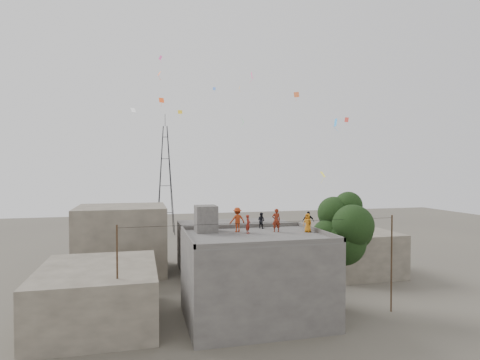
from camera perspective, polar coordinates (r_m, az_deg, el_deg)
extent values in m
plane|color=#4F4A41|center=(30.78, 2.22, -19.16)|extent=(140.00, 140.00, 0.00)
cube|color=#474442|center=(29.85, 2.23, -13.77)|extent=(10.00, 8.00, 6.00)
cube|color=#514E4C|center=(29.19, 2.23, -7.99)|extent=(10.00, 8.00, 0.10)
cube|color=#474442|center=(32.90, 0.31, -6.54)|extent=(10.00, 0.15, 0.30)
cube|color=#474442|center=(25.47, 4.73, -8.95)|extent=(10.00, 0.15, 0.30)
cube|color=#474442|center=(30.88, 11.11, -7.11)|extent=(0.15, 8.00, 0.30)
cube|color=#474442|center=(28.20, -7.51, -7.93)|extent=(0.15, 8.00, 0.30)
cube|color=#474442|center=(30.85, -4.87, -5.50)|extent=(1.60, 1.80, 2.00)
cube|color=#574F45|center=(31.08, -19.53, -15.15)|extent=(8.00, 10.00, 4.00)
cube|color=#474442|center=(43.65, -0.42, -9.51)|extent=(12.00, 9.00, 5.00)
cube|color=#574F45|center=(44.30, -16.49, -8.10)|extent=(9.00, 8.00, 7.00)
cube|color=#574F45|center=(44.48, 16.29, -9.76)|extent=(7.00, 8.00, 4.40)
cylinder|color=black|center=(33.22, 14.36, -14.01)|extent=(0.44, 0.44, 4.00)
cylinder|color=black|center=(32.98, 14.53, -11.26)|extent=(0.64, 0.91, 2.14)
sphere|color=black|center=(32.50, 14.40, -8.57)|extent=(3.60, 3.60, 3.60)
sphere|color=black|center=(33.16, 15.84, -6.98)|extent=(3.00, 3.00, 3.00)
sphere|color=black|center=(32.46, 12.57, -7.85)|extent=(2.80, 2.80, 2.80)
sphere|color=black|center=(31.79, 15.74, -6.25)|extent=(3.20, 3.20, 3.20)
sphere|color=black|center=(32.84, 13.21, -4.58)|extent=(2.60, 2.60, 2.60)
sphere|color=black|center=(33.04, 15.16, -3.51)|extent=(2.20, 2.20, 2.20)
cylinder|color=black|center=(27.15, -17.05, -13.87)|extent=(0.12, 0.12, 7.40)
cylinder|color=black|center=(33.25, 20.74, -11.03)|extent=(0.12, 0.12, 7.40)
cylinder|color=black|center=(27.98, 3.95, -6.02)|extent=(20.00, 0.52, 0.02)
cylinder|color=black|center=(66.89, -11.25, -0.08)|extent=(1.27, 1.27, 18.01)
cylinder|color=black|center=(66.99, -9.80, -0.07)|extent=(1.27, 1.27, 18.01)
cylinder|color=black|center=(68.68, -9.90, -0.03)|extent=(1.27, 1.27, 18.01)
cylinder|color=black|center=(68.58, -11.32, -0.04)|extent=(1.27, 1.27, 18.01)
cube|color=black|center=(68.15, -10.54, -4.59)|extent=(2.36, 0.08, 0.08)
cube|color=black|center=(68.15, -10.54, -4.59)|extent=(0.08, 2.36, 0.08)
cube|color=black|center=(67.81, -10.56, -0.81)|extent=(1.81, 0.08, 0.08)
cube|color=black|center=(67.81, -10.56, -0.81)|extent=(0.08, 1.81, 0.08)
cube|color=black|center=(67.78, -10.58, 2.99)|extent=(1.26, 0.08, 0.08)
cube|color=black|center=(67.78, -10.58, 2.99)|extent=(0.08, 1.26, 0.08)
cube|color=black|center=(67.96, -10.60, 6.03)|extent=(0.82, 0.08, 0.08)
cube|color=black|center=(67.96, -10.60, 6.03)|extent=(0.08, 0.82, 0.08)
cylinder|color=black|center=(68.24, -10.61, 8.37)|extent=(0.08, 0.08, 2.00)
imported|color=maroon|center=(30.78, 5.17, -5.72)|extent=(0.69, 0.48, 1.78)
imported|color=#C87316|center=(30.96, 9.59, -6.02)|extent=(0.79, 0.83, 1.43)
imported|color=black|center=(32.52, 3.04, -5.76)|extent=(0.77, 0.80, 1.29)
imported|color=black|center=(31.23, 9.68, -5.83)|extent=(0.97, 0.56, 1.56)
imported|color=#9B3111|center=(30.68, -0.39, -5.66)|extent=(1.28, 0.83, 1.86)
imported|color=maroon|center=(29.99, 1.15, -6.29)|extent=(0.55, 0.61, 1.39)
plane|color=#DF4817|center=(33.14, -11.10, 11.08)|extent=(0.44, 0.26, 0.40)
plane|color=#FA277A|center=(34.81, 1.68, 14.67)|extent=(0.19, 0.54, 0.52)
plane|color=yellow|center=(40.07, -8.52, 9.55)|extent=(0.47, 0.36, 0.31)
plane|color=#237EC6|center=(33.54, 13.44, 7.95)|extent=(0.18, 0.64, 0.63)
plane|color=white|center=(39.26, -14.95, 9.59)|extent=(0.52, 0.47, 0.40)
plane|color=orange|center=(46.58, -0.09, 13.03)|extent=(0.16, 0.42, 0.39)
plane|color=green|center=(33.45, 0.35, 8.55)|extent=(0.28, 0.46, 0.39)
plane|color=#D15F31|center=(38.62, 8.04, 11.93)|extent=(0.51, 0.47, 0.46)
plane|color=#E44718|center=(31.54, -11.41, 14.62)|extent=(0.28, 0.40, 0.32)
plane|color=#4F82EE|center=(48.04, -3.69, 12.83)|extent=(0.34, 0.14, 0.34)
plane|color=#F84EAA|center=(35.97, -11.25, 16.70)|extent=(0.33, 0.39, 0.30)
plane|color=yellow|center=(30.76, 11.70, 0.80)|extent=(0.58, 0.59, 0.42)
plane|color=red|center=(40.67, 14.92, 8.28)|extent=(0.47, 0.17, 0.45)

